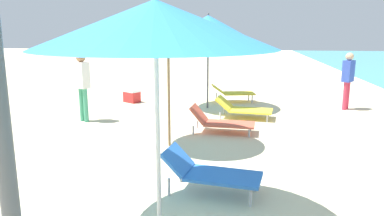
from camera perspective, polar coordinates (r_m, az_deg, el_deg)
name	(u,v)px	position (r m, az deg, el deg)	size (l,w,h in m)	color
umbrella_second	(156,24)	(3.77, -5.71, 12.83)	(2.48, 2.48, 2.58)	silver
lounger_second_shoreside	(210,172)	(5.09, 2.78, -9.90)	(1.40, 0.79, 0.61)	blue
umbrella_third	(168,29)	(6.84, -3.76, 12.15)	(1.84, 1.84, 2.47)	olive
lounger_third_shoreside	(220,121)	(8.02, 4.44, -2.05)	(1.43, 0.68, 0.59)	#D8593F
umbrella_farthest	(208,27)	(10.33, 2.54, 12.48)	(2.39, 2.39, 2.66)	#4C4C51
lounger_farthest_shoreside	(233,92)	(11.40, 6.33, 2.44)	(1.39, 0.82, 0.55)	yellow
lounger_farthest_inland	(243,108)	(9.40, 7.93, -0.05)	(1.49, 0.85, 0.53)	yellow
person_walking_near	(82,80)	(9.21, -16.74, 4.18)	(0.42, 0.38, 1.68)	#3F9972
person_walking_mid	(348,75)	(11.10, 23.13, 4.68)	(0.39, 0.42, 1.60)	#D8334C
cooler_box	(132,96)	(11.51, -9.35, 1.86)	(0.58, 0.53, 0.39)	red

